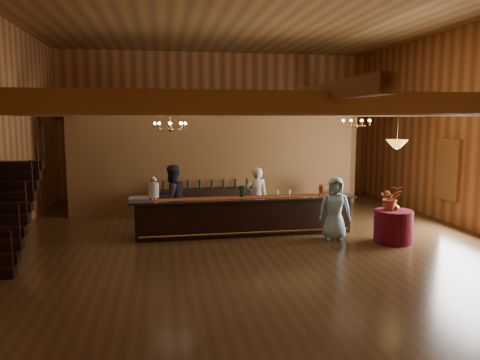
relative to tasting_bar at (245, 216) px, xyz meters
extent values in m
plane|color=#462F1B|center=(0.07, -0.50, -0.49)|extent=(14.00, 14.00, 0.00)
plane|color=olive|center=(0.07, -0.50, 5.01)|extent=(14.00, 14.00, 0.00)
cube|color=#B76F3A|center=(0.07, 6.50, 2.26)|extent=(12.00, 0.10, 5.50)
cube|color=#B76F3A|center=(0.07, -7.50, 2.26)|extent=(12.00, 0.10, 5.50)
cube|color=#B76F3A|center=(6.07, -0.50, 2.26)|extent=(0.10, 14.00, 5.50)
cube|color=olive|center=(0.07, -6.00, 2.71)|extent=(11.90, 0.20, 0.28)
cube|color=olive|center=(0.07, -3.50, 2.71)|extent=(11.90, 0.20, 0.28)
cube|color=olive|center=(0.07, -1.00, 2.71)|extent=(11.90, 0.20, 0.28)
cube|color=olive|center=(0.07, 1.50, 2.71)|extent=(11.90, 0.20, 0.28)
cube|color=olive|center=(0.07, 4.00, 2.71)|extent=(11.90, 0.20, 0.28)
cube|color=olive|center=(0.07, 6.30, 2.71)|extent=(11.90, 0.20, 0.28)
cube|color=olive|center=(-4.43, -0.50, 2.85)|extent=(0.18, 13.90, 0.22)
cube|color=olive|center=(0.07, -0.50, 2.85)|extent=(0.18, 13.90, 0.22)
cube|color=olive|center=(4.57, -0.50, 2.85)|extent=(0.18, 13.90, 0.22)
cube|color=olive|center=(-4.43, 4.00, 1.11)|extent=(0.20, 0.20, 3.20)
cube|color=olive|center=(4.57, 4.00, 1.11)|extent=(0.20, 0.20, 3.20)
cube|color=brown|center=(-0.43, 3.00, 1.06)|extent=(9.00, 0.18, 3.10)
cube|color=white|center=(6.02, 0.50, 1.06)|extent=(0.12, 1.05, 1.75)
cube|color=black|center=(-5.38, -1.66, 0.21)|extent=(1.00, 0.28, 0.20)
cube|color=black|center=(-5.38, -1.38, 0.41)|extent=(1.00, 0.28, 0.20)
cube|color=black|center=(-5.38, -1.10, 0.61)|extent=(1.00, 0.28, 0.20)
cube|color=black|center=(-5.38, -0.82, 0.81)|extent=(1.00, 0.28, 0.20)
cube|color=black|center=(-5.38, -0.54, 1.01)|extent=(1.00, 0.28, 0.20)
cube|color=black|center=(-5.38, -0.26, 1.21)|extent=(1.00, 0.28, 0.20)
cube|color=black|center=(-5.38, 0.02, 1.41)|extent=(1.00, 0.28, 0.20)
cube|color=black|center=(1.07, 5.00, 0.06)|extent=(1.20, 0.60, 1.10)
cube|color=#A55D2C|center=(-1.93, 5.00, 0.01)|extent=(1.00, 0.60, 1.00)
cube|color=black|center=(0.00, 0.00, -0.03)|extent=(5.57, 0.71, 0.93)
cube|color=black|center=(0.00, 0.00, 0.46)|extent=(5.85, 0.84, 0.05)
cube|color=maroon|center=(0.00, 0.00, 0.48)|extent=(5.47, 0.48, 0.01)
cylinder|color=olive|center=(0.00, -0.37, -0.36)|extent=(5.37, 0.15, 0.05)
cylinder|color=silver|center=(-2.31, 0.00, 0.52)|extent=(0.18, 0.18, 0.08)
cylinder|color=silver|center=(-2.31, 0.00, 0.74)|extent=(0.26, 0.26, 0.36)
sphere|color=silver|center=(-2.31, 0.00, 0.99)|extent=(0.18, 0.18, 0.18)
cube|color=gray|center=(-2.66, -0.10, 0.53)|extent=(0.50, 0.50, 0.10)
cube|color=#A55D2C|center=(2.03, 0.00, 0.63)|extent=(0.06, 0.06, 0.30)
cube|color=#A55D2C|center=(2.31, 0.00, 0.63)|extent=(0.06, 0.06, 0.30)
cylinder|color=#A55D2C|center=(2.17, 0.00, 0.66)|extent=(0.24, 0.24, 0.24)
cylinder|color=black|center=(-0.08, 0.11, 0.63)|extent=(0.07, 0.07, 0.30)
cylinder|color=black|center=(-0.03, 0.11, 0.63)|extent=(0.07, 0.07, 0.30)
cube|color=black|center=(-0.77, 2.62, -0.07)|extent=(3.03, 0.92, 0.84)
cylinder|color=maroon|center=(3.42, -1.35, -0.10)|extent=(0.92, 0.92, 0.79)
cylinder|color=olive|center=(-1.87, 0.22, 2.47)|extent=(0.02, 0.02, 0.47)
sphere|color=olive|center=(-1.87, 0.22, 2.23)|extent=(0.12, 0.12, 0.12)
torus|color=olive|center=(-1.87, 0.22, 2.33)|extent=(0.80, 0.80, 0.04)
cylinder|color=olive|center=(3.24, 0.63, 2.50)|extent=(0.02, 0.02, 0.41)
sphere|color=olive|center=(3.24, 0.63, 2.30)|extent=(0.12, 0.12, 0.12)
torus|color=olive|center=(3.24, 0.63, 2.40)|extent=(0.80, 0.80, 0.04)
cylinder|color=olive|center=(3.42, -1.35, 2.31)|extent=(0.02, 0.02, 0.80)
cone|color=orange|center=(3.42, -1.35, 1.91)|extent=(0.52, 0.52, 0.20)
imported|color=white|center=(0.47, 0.84, 0.34)|extent=(0.63, 0.43, 1.67)
imported|color=#20202E|center=(-1.85, 0.64, 0.40)|extent=(1.10, 1.05, 1.79)
imported|color=#95D3F2|center=(2.11, -0.87, 0.30)|extent=(0.87, 0.68, 1.58)
imported|color=#23561D|center=(2.97, 1.99, 0.07)|extent=(0.73, 0.65, 1.12)
imported|color=#A14226|center=(3.36, -1.26, 0.60)|extent=(0.54, 0.47, 0.60)
imported|color=olive|center=(3.47, -1.32, 0.45)|extent=(0.15, 0.15, 0.29)
camera|label=1|loc=(-2.08, -11.68, 2.51)|focal=35.00mm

